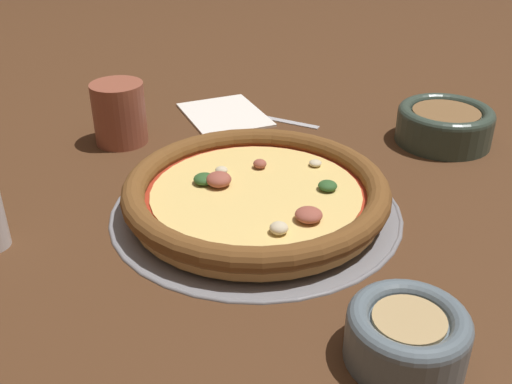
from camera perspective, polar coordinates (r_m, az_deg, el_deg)
ground_plane at (r=0.75m, az=0.00°, el=-1.81°), size 3.00×3.00×0.00m
pizza_tray at (r=0.75m, az=0.00°, el=-1.60°), size 0.36×0.36×0.01m
pizza at (r=0.74m, az=0.00°, el=-0.05°), size 0.33×0.33×0.04m
bowl_near at (r=0.55m, az=14.20°, el=-12.97°), size 0.11×0.11×0.05m
bowl_far at (r=0.97m, az=17.52°, el=6.26°), size 0.14×0.14×0.06m
drinking_cup at (r=0.94m, az=-12.88°, el=7.32°), size 0.08×0.08×0.09m
napkin at (r=1.03m, az=-3.02°, el=7.47°), size 0.19×0.17×0.01m
fork at (r=1.02m, az=1.11°, el=7.10°), size 0.10×0.15×0.00m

